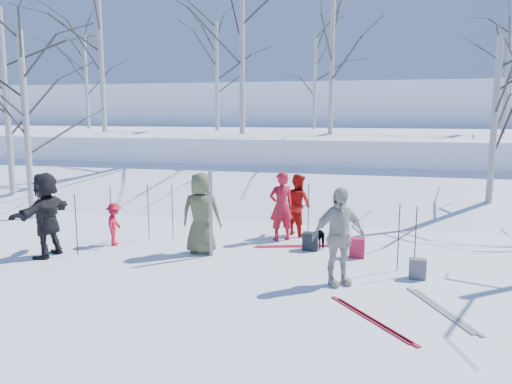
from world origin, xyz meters
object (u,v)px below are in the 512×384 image
(skier_redor_behind, at_px, (298,204))
(skier_cream_east, at_px, (338,236))
(backpack_grey, at_px, (417,269))
(skier_grey_west, at_px, (46,215))
(skier_olive_center, at_px, (201,213))
(dog, at_px, (322,235))
(skier_red_seated, at_px, (115,224))
(skier_red_north, at_px, (281,206))
(backpack_dark, at_px, (310,241))
(backpack_red, at_px, (357,248))

(skier_redor_behind, relative_size, skier_cream_east, 0.87)
(skier_cream_east, bearing_deg, backpack_grey, -8.09)
(skier_grey_west, distance_m, backpack_grey, 7.66)
(skier_olive_center, relative_size, backpack_grey, 4.71)
(dog, bearing_deg, skier_grey_west, -4.03)
(skier_red_seated, bearing_deg, skier_redor_behind, -77.23)
(skier_grey_west, xyz_separation_m, backpack_grey, (7.62, 0.31, -0.72))
(skier_olive_center, relative_size, skier_red_north, 1.08)
(skier_olive_center, xyz_separation_m, backpack_grey, (4.49, -0.70, -0.70))
(skier_red_seated, distance_m, backpack_dark, 4.54)
(skier_grey_west, xyz_separation_m, backpack_red, (6.47, 1.46, -0.70))
(backpack_dark, bearing_deg, skier_grey_west, -161.68)
(skier_olive_center, height_order, backpack_red, skier_olive_center)
(backpack_red, bearing_deg, backpack_grey, -44.84)
(skier_cream_east, xyz_separation_m, dog, (-0.55, 2.49, -0.62))
(skier_redor_behind, xyz_separation_m, skier_cream_east, (1.27, -3.50, 0.11))
(skier_redor_behind, bearing_deg, skier_olive_center, 91.38)
(skier_red_seated, xyz_separation_m, skier_cream_east, (5.26, -1.51, 0.39))
(skier_red_seated, xyz_separation_m, backpack_grey, (6.68, -0.85, -0.31))
(skier_red_north, xyz_separation_m, backpack_grey, (3.00, -2.21, -0.64))
(backpack_dark, bearing_deg, dog, 57.80)
(skier_redor_behind, height_order, skier_grey_west, skier_grey_west)
(skier_olive_center, height_order, skier_red_north, skier_olive_center)
(skier_redor_behind, relative_size, skier_red_seated, 1.55)
(backpack_grey, bearing_deg, skier_olive_center, 171.18)
(skier_olive_center, bearing_deg, skier_red_seated, -8.62)
(skier_redor_behind, bearing_deg, skier_red_seated, 67.91)
(skier_cream_east, height_order, backpack_red, skier_cream_east)
(dog, bearing_deg, skier_cream_east, 77.56)
(dog, bearing_deg, backpack_red, 115.31)
(skier_redor_behind, height_order, backpack_dark, skier_redor_behind)
(dog, xyz_separation_m, backpack_red, (0.82, -0.69, -0.06))
(backpack_grey, xyz_separation_m, backpack_dark, (-2.19, 1.48, 0.01))
(skier_red_seated, relative_size, backpack_dark, 2.49)
(skier_olive_center, bearing_deg, backpack_red, -177.04)
(skier_red_seated, height_order, backpack_dark, skier_red_seated)
(skier_redor_behind, bearing_deg, skier_red_north, 105.55)
(skier_red_north, height_order, backpack_grey, skier_red_north)
(skier_cream_east, bearing_deg, skier_red_north, 85.98)
(skier_red_north, bearing_deg, backpack_red, 118.18)
(backpack_grey, bearing_deg, skier_red_north, 143.67)
(skier_red_north, bearing_deg, skier_olive_center, 13.40)
(backpack_dark, bearing_deg, skier_redor_behind, 110.11)
(skier_cream_east, relative_size, backpack_grey, 4.67)
(skier_redor_behind, relative_size, backpack_dark, 3.87)
(dog, distance_m, backpack_grey, 2.69)
(dog, bearing_deg, skier_olive_center, -0.62)
(skier_red_north, height_order, dog, skier_red_north)
(skier_red_seated, relative_size, backpack_red, 2.37)
(skier_cream_east, distance_m, backpack_red, 1.94)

